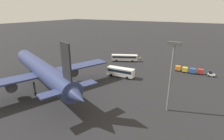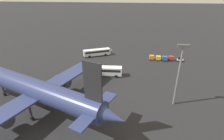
{
  "view_description": "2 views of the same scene",
  "coord_description": "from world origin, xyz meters",
  "px_view_note": "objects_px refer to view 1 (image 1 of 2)",
  "views": [
    {
      "loc": [
        -27.99,
        76.99,
        23.17
      ],
      "look_at": [
        -0.55,
        28.68,
        4.0
      ],
      "focal_mm": 28.0,
      "sensor_mm": 36.0,
      "label": 1
    },
    {
      "loc": [
        -9.37,
        78.78,
        28.8
      ],
      "look_at": [
        -3.41,
        28.38,
        4.6
      ],
      "focal_mm": 28.0,
      "sensor_mm": 36.0,
      "label": 2
    }
  ],
  "objects_px": {
    "cargo_cart_red": "(200,71)",
    "cargo_cart_orange": "(178,68)",
    "airplane": "(43,70)",
    "cargo_cart_yellow": "(185,69)",
    "baggage_tug": "(211,74)",
    "worker_person": "(140,59)",
    "shuttle_bus_near": "(124,57)",
    "cargo_cart_blue": "(192,71)",
    "shuttle_bus_far": "(121,72)"
  },
  "relations": [
    {
      "from": "cargo_cart_red",
      "to": "cargo_cart_orange",
      "type": "bearing_deg",
      "value": 0.1
    },
    {
      "from": "airplane",
      "to": "cargo_cart_yellow",
      "type": "bearing_deg",
      "value": -110.41
    },
    {
      "from": "baggage_tug",
      "to": "worker_person",
      "type": "relative_size",
      "value": 1.4
    },
    {
      "from": "worker_person",
      "to": "cargo_cart_yellow",
      "type": "bearing_deg",
      "value": 160.53
    },
    {
      "from": "cargo_cart_red",
      "to": "airplane",
      "type": "bearing_deg",
      "value": 44.1
    },
    {
      "from": "cargo_cart_yellow",
      "to": "cargo_cart_orange",
      "type": "relative_size",
      "value": 1.0
    },
    {
      "from": "cargo_cart_red",
      "to": "shuttle_bus_near",
      "type": "bearing_deg",
      "value": -3.54
    },
    {
      "from": "cargo_cart_yellow",
      "to": "cargo_cart_blue",
      "type": "bearing_deg",
      "value": 177.43
    },
    {
      "from": "cargo_cart_blue",
      "to": "cargo_cart_orange",
      "type": "relative_size",
      "value": 1.0
    },
    {
      "from": "cargo_cart_blue",
      "to": "airplane",
      "type": "bearing_deg",
      "value": 45.68
    },
    {
      "from": "baggage_tug",
      "to": "cargo_cart_orange",
      "type": "bearing_deg",
      "value": -0.37
    },
    {
      "from": "baggage_tug",
      "to": "worker_person",
      "type": "bearing_deg",
      "value": -12.45
    },
    {
      "from": "airplane",
      "to": "worker_person",
      "type": "bearing_deg",
      "value": -84.36
    },
    {
      "from": "shuttle_bus_far",
      "to": "baggage_tug",
      "type": "relative_size",
      "value": 4.18
    },
    {
      "from": "shuttle_bus_near",
      "to": "cargo_cart_blue",
      "type": "distance_m",
      "value": 30.22
    },
    {
      "from": "shuttle_bus_far",
      "to": "cargo_cart_orange",
      "type": "xyz_separation_m",
      "value": [
        -16.96,
        -17.12,
        -0.83
      ]
    },
    {
      "from": "cargo_cart_blue",
      "to": "worker_person",
      "type": "bearing_deg",
      "value": -17.68
    },
    {
      "from": "shuttle_bus_near",
      "to": "cargo_cart_orange",
      "type": "bearing_deg",
      "value": 150.91
    },
    {
      "from": "baggage_tug",
      "to": "cargo_cart_blue",
      "type": "height_order",
      "value": "baggage_tug"
    },
    {
      "from": "shuttle_bus_far",
      "to": "worker_person",
      "type": "relative_size",
      "value": 5.83
    },
    {
      "from": "airplane",
      "to": "baggage_tug",
      "type": "bearing_deg",
      "value": -116.96
    },
    {
      "from": "airplane",
      "to": "cargo_cart_red",
      "type": "height_order",
      "value": "airplane"
    },
    {
      "from": "airplane",
      "to": "cargo_cart_blue",
      "type": "distance_m",
      "value": 53.44
    },
    {
      "from": "airplane",
      "to": "cargo_cart_orange",
      "type": "distance_m",
      "value": 50.27
    },
    {
      "from": "cargo_cart_orange",
      "to": "cargo_cart_blue",
      "type": "bearing_deg",
      "value": 173.89
    },
    {
      "from": "shuttle_bus_far",
      "to": "cargo_cart_red",
      "type": "relative_size",
      "value": 4.89
    },
    {
      "from": "worker_person",
      "to": "cargo_cart_yellow",
      "type": "relative_size",
      "value": 0.84
    },
    {
      "from": "baggage_tug",
      "to": "worker_person",
      "type": "height_order",
      "value": "baggage_tug"
    },
    {
      "from": "airplane",
      "to": "cargo_cart_orange",
      "type": "xyz_separation_m",
      "value": [
        -31.74,
        -38.63,
        -5.22
      ]
    },
    {
      "from": "airplane",
      "to": "worker_person",
      "type": "relative_size",
      "value": 26.81
    },
    {
      "from": "airplane",
      "to": "worker_person",
      "type": "height_order",
      "value": "airplane"
    },
    {
      "from": "shuttle_bus_near",
      "to": "cargo_cart_orange",
      "type": "xyz_separation_m",
      "value": [
        -24.67,
        2.04,
        -0.68
      ]
    },
    {
      "from": "cargo_cart_red",
      "to": "cargo_cart_orange",
      "type": "height_order",
      "value": "same"
    },
    {
      "from": "shuttle_bus_near",
      "to": "airplane",
      "type": "bearing_deg",
      "value": 55.79
    },
    {
      "from": "shuttle_bus_near",
      "to": "baggage_tug",
      "type": "bearing_deg",
      "value": 151.89
    },
    {
      "from": "shuttle_bus_far",
      "to": "baggage_tug",
      "type": "distance_m",
      "value": 33.24
    },
    {
      "from": "shuttle_bus_near",
      "to": "cargo_cart_blue",
      "type": "relative_size",
      "value": 5.82
    },
    {
      "from": "shuttle_bus_far",
      "to": "shuttle_bus_near",
      "type": "bearing_deg",
      "value": -70.71
    },
    {
      "from": "baggage_tug",
      "to": "cargo_cart_yellow",
      "type": "height_order",
      "value": "baggage_tug"
    },
    {
      "from": "shuttle_bus_far",
      "to": "cargo_cart_blue",
      "type": "distance_m",
      "value": 27.84
    },
    {
      "from": "cargo_cart_blue",
      "to": "cargo_cart_yellow",
      "type": "distance_m",
      "value": 2.71
    },
    {
      "from": "cargo_cart_yellow",
      "to": "baggage_tug",
      "type": "bearing_deg",
      "value": -179.26
    },
    {
      "from": "shuttle_bus_near",
      "to": "cargo_cart_yellow",
      "type": "height_order",
      "value": "shuttle_bus_near"
    },
    {
      "from": "baggage_tug",
      "to": "cargo_cart_blue",
      "type": "xyz_separation_m",
      "value": [
        6.3,
        0.24,
        0.25
      ]
    },
    {
      "from": "shuttle_bus_far",
      "to": "cargo_cart_red",
      "type": "bearing_deg",
      "value": -148.31
    },
    {
      "from": "shuttle_bus_near",
      "to": "worker_person",
      "type": "bearing_deg",
      "value": -164.61
    },
    {
      "from": "cargo_cart_orange",
      "to": "cargo_cart_yellow",
      "type": "bearing_deg",
      "value": 170.4
    },
    {
      "from": "baggage_tug",
      "to": "cargo_cart_red",
      "type": "bearing_deg",
      "value": -4.36
    },
    {
      "from": "cargo_cart_yellow",
      "to": "worker_person",
      "type": "bearing_deg",
      "value": -19.47
    },
    {
      "from": "cargo_cart_red",
      "to": "cargo_cart_orange",
      "type": "relative_size",
      "value": 1.0
    }
  ]
}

